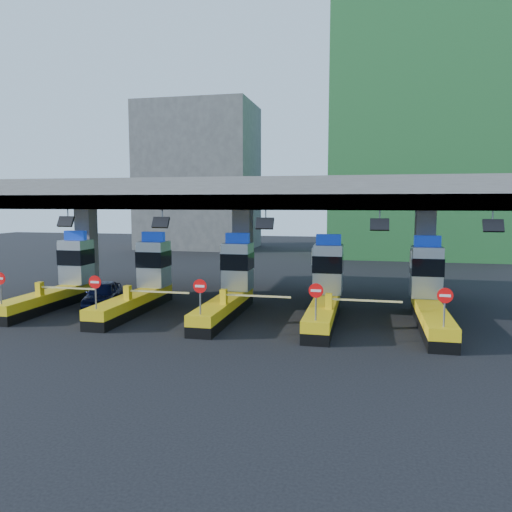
# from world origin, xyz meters

# --- Properties ---
(ground) EXTENTS (120.00, 120.00, 0.00)m
(ground) POSITION_xyz_m (0.00, 0.00, 0.00)
(ground) COLOR black
(ground) RESTS_ON ground
(toll_canopy) EXTENTS (28.00, 12.09, 7.00)m
(toll_canopy) POSITION_xyz_m (0.00, 2.87, 6.13)
(toll_canopy) COLOR slate
(toll_canopy) RESTS_ON ground
(toll_lane_far_left) EXTENTS (4.43, 8.00, 4.16)m
(toll_lane_far_left) POSITION_xyz_m (-10.00, 0.28, 1.40)
(toll_lane_far_left) COLOR black
(toll_lane_far_left) RESTS_ON ground
(toll_lane_left) EXTENTS (4.43, 8.00, 4.16)m
(toll_lane_left) POSITION_xyz_m (-5.00, 0.28, 1.40)
(toll_lane_left) COLOR black
(toll_lane_left) RESTS_ON ground
(toll_lane_center) EXTENTS (4.43, 8.00, 4.16)m
(toll_lane_center) POSITION_xyz_m (0.00, 0.28, 1.40)
(toll_lane_center) COLOR black
(toll_lane_center) RESTS_ON ground
(toll_lane_right) EXTENTS (4.43, 8.00, 4.16)m
(toll_lane_right) POSITION_xyz_m (5.00, 0.28, 1.40)
(toll_lane_right) COLOR black
(toll_lane_right) RESTS_ON ground
(toll_lane_far_right) EXTENTS (4.43, 8.00, 4.16)m
(toll_lane_far_right) POSITION_xyz_m (10.00, 0.28, 1.40)
(toll_lane_far_right) COLOR black
(toll_lane_far_right) RESTS_ON ground
(bg_building_scaffold) EXTENTS (18.00, 12.00, 28.00)m
(bg_building_scaffold) POSITION_xyz_m (12.00, 32.00, 14.00)
(bg_building_scaffold) COLOR #1E5926
(bg_building_scaffold) RESTS_ON ground
(bg_building_concrete) EXTENTS (14.00, 10.00, 18.00)m
(bg_building_concrete) POSITION_xyz_m (-14.00, 36.00, 9.00)
(bg_building_concrete) COLOR #4C4C49
(bg_building_concrete) RESTS_ON ground
(van) EXTENTS (2.77, 4.45, 1.41)m
(van) POSITION_xyz_m (-7.46, 0.30, 0.71)
(van) COLOR black
(van) RESTS_ON ground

